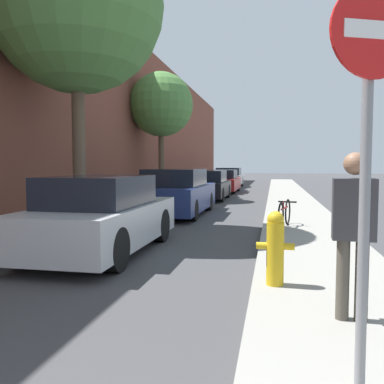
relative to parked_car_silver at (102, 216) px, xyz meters
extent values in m
plane|color=#3D3D3F|center=(0.89, 8.50, -0.67)|extent=(120.00, 120.00, 0.00)
cube|color=gray|center=(-2.01, 8.50, -0.61)|extent=(2.00, 52.00, 0.12)
cube|color=gray|center=(3.79, 8.50, -0.61)|extent=(2.00, 52.00, 0.12)
cube|color=brown|center=(-3.36, 8.50, 2.94)|extent=(0.70, 52.00, 7.21)
cylinder|color=black|center=(-0.74, 1.28, -0.33)|extent=(0.22, 0.68, 0.68)
cylinder|color=black|center=(0.74, 1.28, -0.33)|extent=(0.22, 0.68, 0.68)
cylinder|color=black|center=(-0.74, -1.20, -0.33)|extent=(0.22, 0.68, 0.68)
cylinder|color=black|center=(0.74, -1.20, -0.33)|extent=(0.22, 0.68, 0.68)
cube|color=silver|center=(0.00, 0.04, -0.14)|extent=(1.68, 3.99, 0.69)
cube|color=black|center=(0.00, -0.12, 0.47)|extent=(1.48, 2.08, 0.53)
cylinder|color=black|center=(-0.79, 7.19, -0.36)|extent=(0.22, 0.62, 0.62)
cylinder|color=black|center=(0.81, 7.19, -0.36)|extent=(0.22, 0.62, 0.62)
cylinder|color=black|center=(-0.79, 4.39, -0.36)|extent=(0.22, 0.62, 0.62)
cylinder|color=black|center=(0.81, 4.39, -0.36)|extent=(0.22, 0.62, 0.62)
cube|color=navy|center=(0.01, 5.79, -0.12)|extent=(1.81, 4.51, 0.76)
cube|color=black|center=(0.01, 5.61, 0.53)|extent=(1.60, 2.35, 0.53)
cylinder|color=black|center=(-0.63, 12.78, -0.35)|extent=(0.22, 0.63, 0.63)
cylinder|color=black|center=(0.85, 12.78, -0.35)|extent=(0.22, 0.63, 0.63)
cylinder|color=black|center=(-0.63, 10.29, -0.35)|extent=(0.22, 0.63, 0.63)
cylinder|color=black|center=(0.85, 10.29, -0.35)|extent=(0.22, 0.63, 0.63)
cube|color=black|center=(0.11, 11.53, -0.17)|extent=(1.68, 4.02, 0.64)
cube|color=black|center=(0.11, 11.37, 0.40)|extent=(1.48, 2.09, 0.52)
cylinder|color=black|center=(-0.78, 17.92, -0.36)|extent=(0.22, 0.62, 0.62)
cylinder|color=black|center=(0.90, 17.92, -0.36)|extent=(0.22, 0.62, 0.62)
cylinder|color=black|center=(-0.78, 15.26, -0.36)|extent=(0.22, 0.62, 0.62)
cylinder|color=black|center=(0.90, 15.26, -0.36)|extent=(0.22, 0.62, 0.62)
cube|color=maroon|center=(0.06, 16.59, -0.18)|extent=(1.91, 4.29, 0.63)
cube|color=black|center=(0.06, 16.42, 0.38)|extent=(1.68, 2.23, 0.49)
cylinder|color=black|center=(-0.90, 23.46, -0.32)|extent=(0.22, 0.69, 0.69)
cylinder|color=black|center=(0.70, 23.46, -0.32)|extent=(0.22, 0.69, 0.69)
cylinder|color=black|center=(-0.90, 21.01, -0.32)|extent=(0.22, 0.69, 0.69)
cylinder|color=black|center=(0.70, 21.01, -0.32)|extent=(0.22, 0.69, 0.69)
cube|color=silver|center=(-0.10, 22.24, -0.14)|extent=(1.81, 3.96, 0.67)
cube|color=black|center=(-0.10, 22.08, 0.44)|extent=(1.59, 2.06, 0.50)
cylinder|color=brown|center=(-1.42, 1.98, 1.46)|extent=(0.30, 0.30, 4.02)
sphere|color=#4C7F3D|center=(-1.42, 1.98, 4.57)|extent=(3.99, 3.99, 3.99)
cylinder|color=brown|center=(-1.88, 10.71, 1.13)|extent=(0.26, 0.26, 3.35)
sphere|color=#4C7F3D|center=(-1.88, 10.71, 3.58)|extent=(2.82, 2.82, 2.82)
cylinder|color=gold|center=(3.07, -1.80, -0.16)|extent=(0.21, 0.21, 0.78)
sphere|color=gold|center=(3.07, -1.80, 0.27)|extent=(0.20, 0.20, 0.20)
cylinder|color=gold|center=(2.91, -1.80, -0.06)|extent=(0.14, 0.09, 0.09)
cylinder|color=gold|center=(3.23, -1.80, -0.06)|extent=(0.14, 0.09, 0.09)
cylinder|color=gray|center=(3.62, -4.05, 0.80)|extent=(0.07, 0.07, 2.70)
cylinder|color=red|center=(3.64, -4.09, 1.77)|extent=(0.56, 0.26, 0.60)
cube|color=white|center=(3.64, -4.11, 1.77)|extent=(0.40, 0.18, 0.11)
cylinder|color=#4C473D|center=(3.87, -2.82, -0.16)|extent=(0.13, 0.13, 0.77)
cylinder|color=#4C473D|center=(3.70, -2.81, -0.16)|extent=(0.13, 0.13, 0.77)
cube|color=#333338|center=(3.78, -2.82, 0.52)|extent=(0.40, 0.22, 0.58)
sphere|color=#8E664C|center=(3.78, -2.82, 0.95)|extent=(0.21, 0.21, 0.21)
torus|color=black|center=(3.39, 3.37, -0.23)|extent=(0.16, 0.63, 0.64)
torus|color=black|center=(3.21, 2.47, -0.23)|extent=(0.16, 0.63, 0.64)
cube|color=maroon|center=(3.30, 2.92, -0.08)|extent=(0.19, 0.77, 0.04)
cylinder|color=maroon|center=(3.26, 2.76, 0.00)|extent=(0.04, 0.04, 0.18)
cube|color=black|center=(3.37, 3.30, 0.03)|extent=(0.44, 0.12, 0.04)
camera|label=1|loc=(3.04, -6.86, 0.94)|focal=38.19mm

